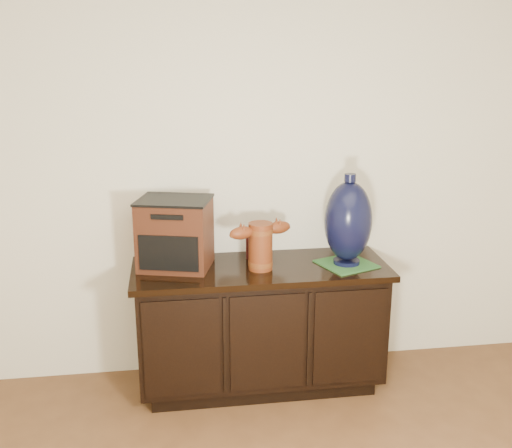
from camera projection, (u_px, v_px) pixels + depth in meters
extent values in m
plane|color=white|center=(254.00, 163.00, 3.53)|extent=(4.50, 0.00, 4.50)
cube|color=black|center=(260.00, 377.00, 3.62)|extent=(1.29, 0.45, 0.08)
cube|color=black|center=(260.00, 323.00, 3.52)|extent=(1.40, 0.50, 0.64)
cube|color=black|center=(260.00, 269.00, 3.43)|extent=(1.46, 0.56, 0.03)
cube|color=black|center=(182.00, 349.00, 3.21)|extent=(0.41, 0.01, 0.56)
cube|color=black|center=(267.00, 343.00, 3.28)|extent=(0.41, 0.01, 0.56)
cube|color=black|center=(350.00, 337.00, 3.34)|extent=(0.41, 0.01, 0.56)
cylinder|color=brown|center=(260.00, 246.00, 3.34)|extent=(0.17, 0.17, 0.27)
cylinder|color=#471E0D|center=(260.00, 263.00, 3.36)|extent=(0.18, 0.18, 0.03)
cylinder|color=#471E0D|center=(261.00, 231.00, 3.31)|extent=(0.18, 0.18, 0.03)
ellipsoid|color=brown|center=(242.00, 233.00, 3.26)|extent=(0.16, 0.11, 0.07)
ellipsoid|color=brown|center=(279.00, 227.00, 3.36)|extent=(0.16, 0.11, 0.07)
cube|color=#421D10|center=(175.00, 234.00, 3.36)|extent=(0.45, 0.40, 0.38)
cube|color=black|center=(168.00, 254.00, 3.23)|extent=(0.32, 0.09, 0.20)
cube|color=black|center=(174.00, 200.00, 3.30)|extent=(0.46, 0.41, 0.01)
cube|color=#2E642D|center=(346.00, 264.00, 3.44)|extent=(0.36, 0.36, 0.01)
cylinder|color=black|center=(346.00, 261.00, 3.44)|extent=(0.15, 0.15, 0.02)
ellipsoid|color=black|center=(348.00, 221.00, 3.37)|extent=(0.35, 0.35, 0.46)
cylinder|color=black|center=(350.00, 178.00, 3.30)|extent=(0.06, 0.06, 0.04)
cylinder|color=#59140F|center=(250.00, 248.00, 3.53)|extent=(0.05, 0.05, 0.13)
cylinder|color=silver|center=(250.00, 235.00, 3.51)|extent=(0.05, 0.05, 0.02)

